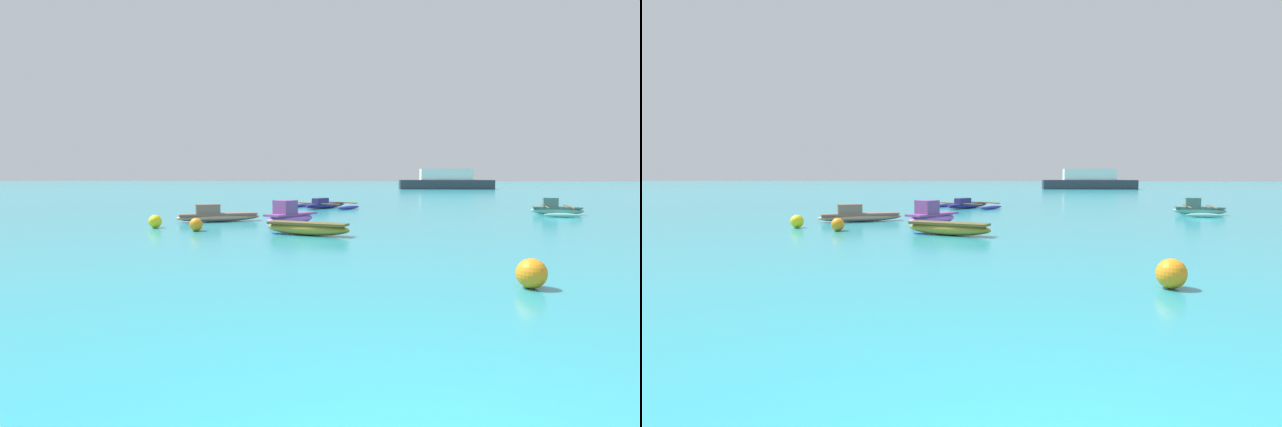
{
  "view_description": "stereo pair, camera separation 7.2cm",
  "coord_description": "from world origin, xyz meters",
  "views": [
    {
      "loc": [
        -0.73,
        -2.44,
        2.06
      ],
      "look_at": [
        -2.4,
        19.59,
        0.25
      ],
      "focal_mm": 28.0,
      "sensor_mm": 36.0,
      "label": 1
    },
    {
      "loc": [
        -0.65,
        -2.43,
        2.06
      ],
      "look_at": [
        -2.4,
        19.59,
        0.25
      ],
      "focal_mm": 28.0,
      "sensor_mm": 36.0,
      "label": 2
    }
  ],
  "objects": [
    {
      "name": "mooring_buoy_1",
      "position": [
        2.37,
        6.58,
        0.27
      ],
      "size": [
        0.54,
        0.54,
        0.54
      ],
      "color": "orange",
      "rests_on": "ground_plane"
    },
    {
      "name": "moored_boat_0",
      "position": [
        -3.4,
        16.93,
        0.35
      ],
      "size": [
        2.09,
        2.5,
        0.99
      ],
      "rotation": [
        0.0,
        0.0,
        0.96
      ],
      "color": "#CA67E0",
      "rests_on": "ground_plane"
    },
    {
      "name": "moored_boat_3",
      "position": [
        8.95,
        22.7,
        0.27
      ],
      "size": [
        2.46,
        3.31,
        0.84
      ],
      "rotation": [
        0.0,
        0.0,
        -0.21
      ],
      "color": "#75B3A3",
      "rests_on": "ground_plane"
    },
    {
      "name": "moored_boat_4",
      "position": [
        -2.66,
        26.54,
        0.2
      ],
      "size": [
        4.1,
        3.68,
        0.6
      ],
      "rotation": [
        0.0,
        0.0,
        0.99
      ],
      "color": "#383199",
      "rests_on": "ground_plane"
    },
    {
      "name": "moored_boat_2",
      "position": [
        -6.67,
        18.13,
        0.26
      ],
      "size": [
        3.48,
        1.96,
        0.74
      ],
      "rotation": [
        0.0,
        0.0,
        0.4
      ],
      "color": "tan",
      "rests_on": "ground_plane"
    },
    {
      "name": "mooring_buoy_2",
      "position": [
        -8.28,
        15.57,
        0.24
      ],
      "size": [
        0.49,
        0.49,
        0.49
      ],
      "color": "yellow",
      "rests_on": "ground_plane"
    },
    {
      "name": "distant_ferry",
      "position": [
        10.36,
        61.74,
        1.04
      ],
      "size": [
        11.58,
        2.55,
        2.55
      ],
      "color": "#2D333D",
      "rests_on": "ground_plane"
    },
    {
      "name": "moored_boat_1",
      "position": [
        -2.38,
        13.85,
        0.24
      ],
      "size": [
        3.02,
        1.59,
        0.43
      ],
      "rotation": [
        0.0,
        0.0,
        -0.34
      ],
      "color": "olive",
      "rests_on": "ground_plane"
    },
    {
      "name": "mooring_buoy_0",
      "position": [
        -6.43,
        14.7,
        0.23
      ],
      "size": [
        0.47,
        0.47,
        0.47
      ],
      "color": "orange",
      "rests_on": "ground_plane"
    }
  ]
}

